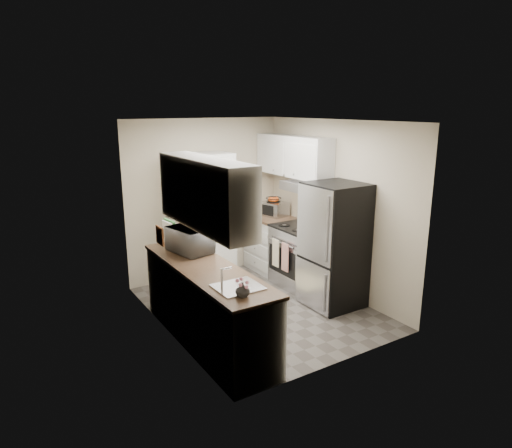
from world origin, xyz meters
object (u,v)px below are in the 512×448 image
Objects in this scene: pantry_cabinet at (202,219)px; refrigerator at (334,245)px; electric_range at (300,255)px; microwave at (190,240)px; wine_bottle at (175,236)px; toaster_oven at (274,209)px.

refrigerator is (1.14, -1.73, -0.15)m from pantry_cabinet.
microwave reaches higher than electric_range.
electric_range is 2.06m from wine_bottle.
wine_bottle is 2.18m from toaster_oven.
wine_bottle is at bearing 4.67° from microwave.
refrigerator reaches higher than wine_bottle.
wine_bottle is at bearing 155.85° from refrigerator.
pantry_cabinet is at bearing 141.78° from electric_range.
refrigerator is 1.62m from toaster_oven.
pantry_cabinet reaches higher than electric_range.
wine_bottle is 0.72× the size of toaster_oven.
pantry_cabinet is at bearing -43.75° from microwave.
electric_range is at bearing 87.52° from refrigerator.
refrigerator reaches higher than toaster_oven.
microwave is (-1.88, -0.23, 0.60)m from electric_range.
refrigerator reaches higher than microwave.
electric_range is at bearing -95.25° from microwave.
toaster_oven is at bearing 86.05° from refrigerator.
pantry_cabinet is 1.17m from wine_bottle.
wine_bottle is at bearing -174.87° from toaster_oven.
toaster_oven is (0.08, 0.80, 0.56)m from electric_range.
toaster_oven is at bearing 84.59° from electric_range.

